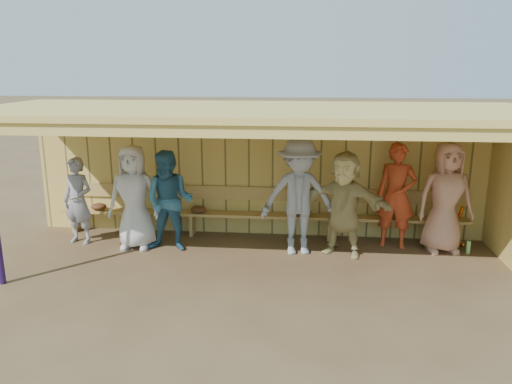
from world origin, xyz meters
TOP-DOWN VIEW (x-y plane):
  - ground at (0.00, 0.00)m, footprint 90.00×90.00m
  - player_a at (-3.22, 0.43)m, footprint 0.65×0.50m
  - player_b at (-2.13, 0.29)m, footprint 0.90×0.59m
  - player_c at (-1.48, 0.24)m, footprint 0.89×0.71m
  - player_e at (0.73, 0.31)m, footprint 1.39×0.93m
  - player_f at (1.48, 0.30)m, footprint 1.74×1.09m
  - player_g at (2.42, 0.81)m, footprint 0.76×0.58m
  - player_h at (3.22, 0.64)m, footprint 1.00×0.71m
  - dugout_structure at (0.39, 0.69)m, footprint 8.80×3.20m
  - bench at (0.00, 1.12)m, footprint 7.60×0.34m
  - dugout_equipment at (-0.30, 0.99)m, footprint 6.93×0.62m

SIDE VIEW (x-z plane):
  - ground at x=0.00m, z-range 0.00..0.00m
  - dugout_equipment at x=-0.30m, z-range 0.09..0.89m
  - bench at x=0.00m, z-range 0.06..0.99m
  - player_a at x=-3.22m, z-range 0.00..1.57m
  - player_c at x=-1.48m, z-range 0.00..1.76m
  - player_f at x=1.48m, z-range 0.00..1.79m
  - player_b at x=-2.13m, z-range 0.00..1.84m
  - player_g at x=2.42m, z-range 0.00..1.86m
  - player_h at x=3.22m, z-range 0.00..1.92m
  - player_e at x=0.73m, z-range 0.00..1.99m
  - dugout_structure at x=0.39m, z-range 0.44..2.94m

